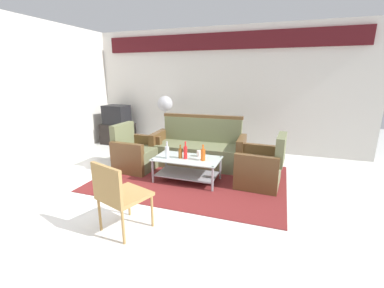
% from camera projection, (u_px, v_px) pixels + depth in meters
% --- Properties ---
extents(ground_plane, '(14.00, 14.00, 0.00)m').
position_uv_depth(ground_plane, '(171.00, 203.00, 3.62)').
color(ground_plane, white).
extents(wall_back, '(6.52, 0.19, 2.80)m').
position_uv_depth(wall_back, '(222.00, 87.00, 6.02)').
color(wall_back, silver).
rests_on(wall_back, ground).
extents(rug, '(3.14, 2.24, 0.01)m').
position_uv_depth(rug, '(191.00, 178.00, 4.49)').
color(rug, maroon).
rests_on(rug, ground).
extents(couch, '(1.82, 0.80, 0.96)m').
position_uv_depth(couch, '(199.00, 149.00, 5.10)').
color(couch, '#6B704C').
rests_on(couch, rug).
extents(armchair_left, '(0.73, 0.79, 0.85)m').
position_uv_depth(armchair_left, '(136.00, 154.00, 4.89)').
color(armchair_left, '#6B704C').
rests_on(armchair_left, rug).
extents(armchair_right, '(0.74, 0.80, 0.85)m').
position_uv_depth(armchair_right, '(261.00, 168.00, 4.16)').
color(armchair_right, '#6B704C').
rests_on(armchair_right, rug).
extents(coffee_table, '(1.10, 0.60, 0.40)m').
position_uv_depth(coffee_table, '(187.00, 166.00, 4.31)').
color(coffee_table, silver).
rests_on(coffee_table, rug).
extents(bottle_orange, '(0.08, 0.08, 0.26)m').
position_uv_depth(bottle_orange, '(203.00, 155.00, 4.13)').
color(bottle_orange, '#D85919').
rests_on(bottle_orange, coffee_table).
extents(bottle_brown, '(0.06, 0.06, 0.23)m').
position_uv_depth(bottle_brown, '(180.00, 153.00, 4.25)').
color(bottle_brown, brown).
rests_on(bottle_brown, coffee_table).
extents(bottle_red, '(0.06, 0.06, 0.29)m').
position_uv_depth(bottle_red, '(185.00, 152.00, 4.22)').
color(bottle_red, red).
rests_on(bottle_red, coffee_table).
extents(bottle_clear, '(0.07, 0.07, 0.29)m').
position_uv_depth(bottle_clear, '(167.00, 152.00, 4.23)').
color(bottle_clear, silver).
rests_on(bottle_clear, coffee_table).
extents(cup, '(0.08, 0.08, 0.10)m').
position_uv_depth(cup, '(199.00, 154.00, 4.34)').
color(cup, silver).
rests_on(cup, coffee_table).
extents(tv_stand, '(0.80, 0.50, 0.52)m').
position_uv_depth(tv_stand, '(118.00, 134.00, 6.71)').
color(tv_stand, black).
rests_on(tv_stand, ground).
extents(television, '(0.63, 0.48, 0.48)m').
position_uv_depth(television, '(117.00, 115.00, 6.58)').
color(television, black).
rests_on(television, tv_stand).
extents(pedestal_fan, '(0.36, 0.36, 1.27)m').
position_uv_depth(pedestal_fan, '(165.00, 107.00, 6.13)').
color(pedestal_fan, '#2D2D33').
rests_on(pedestal_fan, ground).
extents(wicker_chair, '(0.61, 0.61, 0.84)m').
position_uv_depth(wicker_chair, '(118.00, 192.00, 2.83)').
color(wicker_chair, '#AD844C').
rests_on(wicker_chair, ground).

